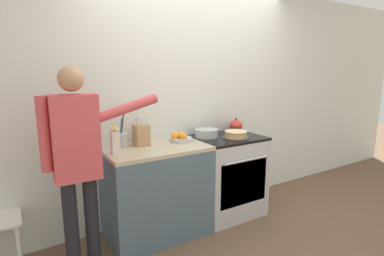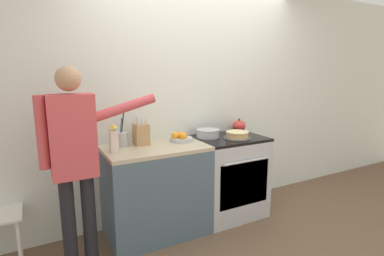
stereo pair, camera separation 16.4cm
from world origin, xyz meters
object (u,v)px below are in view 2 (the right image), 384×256
at_px(milk_carton, 114,139).
at_px(person_baker, 75,152).
at_px(tea_kettle, 239,126).
at_px(utensil_crock, 123,139).
at_px(stove_range, 228,176).
at_px(mixing_bowl, 208,133).
at_px(knife_block, 141,134).
at_px(fruit_bowl, 181,138).
at_px(layer_cake, 237,135).

xyz_separation_m(milk_carton, person_baker, (-0.35, -0.18, -0.03)).
xyz_separation_m(tea_kettle, utensil_crock, (-1.41, -0.02, 0.01)).
bearing_deg(utensil_crock, stove_range, -8.56).
relative_size(tea_kettle, mixing_bowl, 0.72).
relative_size(knife_block, utensil_crock, 0.86).
xyz_separation_m(tea_kettle, person_baker, (-1.89, -0.39, 0.02)).
relative_size(knife_block, fruit_bowl, 1.26).
bearing_deg(utensil_crock, layer_cake, -12.75).
relative_size(layer_cake, tea_kettle, 1.55).
distance_m(mixing_bowl, utensil_crock, 0.92).
distance_m(tea_kettle, fruit_bowl, 0.84).
bearing_deg(utensil_crock, fruit_bowl, -9.82).
xyz_separation_m(tea_kettle, mixing_bowl, (-0.48, -0.08, -0.02)).
bearing_deg(fruit_bowl, stove_range, -7.26).
relative_size(stove_range, fruit_bowl, 3.90).
relative_size(utensil_crock, person_baker, 0.20).
bearing_deg(tea_kettle, milk_carton, -172.50).
xyz_separation_m(layer_cake, person_baker, (-1.65, -0.10, 0.05)).
xyz_separation_m(tea_kettle, milk_carton, (-1.54, -0.20, 0.06)).
distance_m(mixing_bowl, milk_carton, 1.06).
relative_size(tea_kettle, utensil_crock, 0.57).
xyz_separation_m(fruit_bowl, person_baker, (-1.05, -0.27, 0.05)).
bearing_deg(mixing_bowl, milk_carton, -173.58).
bearing_deg(person_baker, utensil_crock, 37.24).
bearing_deg(stove_range, mixing_bowl, 153.39).
bearing_deg(milk_carton, tea_kettle, 7.50).
bearing_deg(milk_carton, stove_range, 0.60).
xyz_separation_m(utensil_crock, milk_carton, (-0.13, -0.18, 0.05)).
height_order(tea_kettle, utensil_crock, utensil_crock).
bearing_deg(mixing_bowl, tea_kettle, 9.82).
relative_size(stove_range, utensil_crock, 2.67).
xyz_separation_m(stove_range, person_baker, (-1.61, -0.20, 0.54)).
xyz_separation_m(mixing_bowl, fruit_bowl, (-0.35, -0.03, -0.01)).
bearing_deg(milk_carton, utensil_crock, 54.57).
height_order(tea_kettle, milk_carton, milk_carton).
bearing_deg(person_baker, tea_kettle, 11.41).
bearing_deg(stove_range, utensil_crock, 171.44).
height_order(stove_range, layer_cake, layer_cake).
bearing_deg(fruit_bowl, knife_block, 170.31).
distance_m(utensil_crock, fruit_bowl, 0.58).
relative_size(knife_block, person_baker, 0.18).
xyz_separation_m(tea_kettle, fruit_bowl, (-0.83, -0.12, -0.03)).
relative_size(layer_cake, mixing_bowl, 1.12).
xyz_separation_m(layer_cake, milk_carton, (-1.30, 0.08, 0.09)).
relative_size(mixing_bowl, fruit_bowl, 1.14).
distance_m(tea_kettle, knife_block, 1.23).
xyz_separation_m(fruit_bowl, milk_carton, (-0.70, -0.08, 0.08)).
relative_size(tea_kettle, milk_carton, 0.75).
height_order(stove_range, person_baker, person_baker).
relative_size(milk_carton, person_baker, 0.15).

